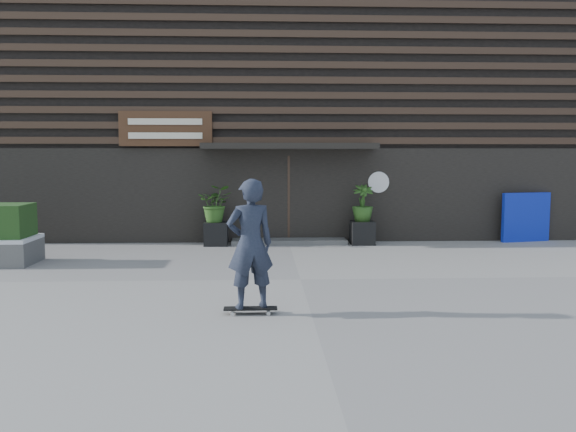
{
  "coord_description": "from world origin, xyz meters",
  "views": [
    {
      "loc": [
        -0.71,
        -10.95,
        2.3
      ],
      "look_at": [
        -0.19,
        0.93,
        1.1
      ],
      "focal_mm": 37.27,
      "sensor_mm": 36.0,
      "label": 1
    }
  ],
  "objects_px": {
    "planter_pot_left": "(216,234)",
    "blue_tarp": "(526,217)",
    "skateboarder": "(250,244)",
    "planter_pot_right": "(362,233)"
  },
  "relations": [
    {
      "from": "planter_pot_left",
      "to": "blue_tarp",
      "type": "xyz_separation_m",
      "value": [
        8.27,
        0.3,
        0.36
      ]
    },
    {
      "from": "skateboarder",
      "to": "blue_tarp",
      "type": "bearing_deg",
      "value": 44.43
    },
    {
      "from": "planter_pot_left",
      "to": "planter_pot_right",
      "type": "distance_m",
      "value": 3.8
    },
    {
      "from": "planter_pot_right",
      "to": "blue_tarp",
      "type": "height_order",
      "value": "blue_tarp"
    },
    {
      "from": "skateboarder",
      "to": "planter_pot_left",
      "type": "bearing_deg",
      "value": 98.47
    },
    {
      "from": "planter_pot_right",
      "to": "skateboarder",
      "type": "distance_m",
      "value": 7.4
    },
    {
      "from": "planter_pot_right",
      "to": "skateboarder",
      "type": "xyz_separation_m",
      "value": [
        -2.79,
        -6.81,
        0.73
      ]
    },
    {
      "from": "blue_tarp",
      "to": "skateboarder",
      "type": "height_order",
      "value": "skateboarder"
    },
    {
      "from": "planter_pot_right",
      "to": "blue_tarp",
      "type": "xyz_separation_m",
      "value": [
        4.47,
        0.3,
        0.36
      ]
    },
    {
      "from": "planter_pot_left",
      "to": "blue_tarp",
      "type": "relative_size",
      "value": 0.43
    }
  ]
}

